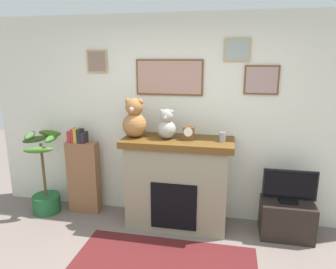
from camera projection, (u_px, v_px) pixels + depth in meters
The scene contains 10 objects.
back_wall at pixel (181, 119), 3.99m from camera, with size 5.20×0.15×2.60m.
fireplace at pixel (178, 182), 3.84m from camera, with size 1.34×0.61×1.13m.
bookshelf at pixel (84, 175), 4.18m from camera, with size 0.42×0.16×1.17m.
potted_plant at pixel (45, 184), 4.19m from camera, with size 0.50×0.54×1.13m.
tv_stand at pixel (286, 219), 3.65m from camera, with size 0.60×0.40×0.44m, color black.
television at pixel (290, 187), 3.55m from camera, with size 0.60×0.14×0.39m.
candle_jar at pixel (222, 137), 3.57m from camera, with size 0.07×0.07×0.11m, color gray.
mantel_clock at pixel (189, 133), 3.64m from camera, with size 0.13×0.10×0.16m.
teddy_bear_brown at pixel (135, 120), 3.74m from camera, with size 0.30×0.30×0.48m.
teddy_bear_tan at pixel (167, 125), 3.68m from camera, with size 0.22×0.22×0.36m.
Camera 1 is at (0.62, -1.87, 2.07)m, focal length 32.95 mm.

